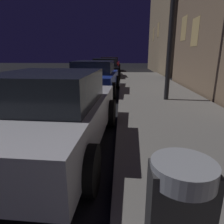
{
  "coord_description": "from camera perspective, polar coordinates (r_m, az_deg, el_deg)",
  "views": [
    {
      "loc": [
        4.1,
        -0.33,
        1.72
      ],
      "look_at": [
        3.98,
        2.11,
        1.01
      ],
      "focal_mm": 32.11,
      "sensor_mm": 36.0,
      "label": 1
    }
  ],
  "objects": [
    {
      "name": "car_silver",
      "position": [
        3.8,
        -16.51,
        -0.07
      ],
      "size": [
        2.2,
        4.1,
        1.43
      ],
      "color": "#B7B7BF",
      "rests_on": "ground"
    },
    {
      "name": "car_blue",
      "position": [
        9.28,
        -5.04,
        9.79
      ],
      "size": [
        2.24,
        4.23,
        1.43
      ],
      "color": "navy",
      "rests_on": "ground"
    },
    {
      "name": "car_black",
      "position": [
        15.25,
        -1.95,
        12.35
      ],
      "size": [
        2.31,
        4.45,
        1.43
      ],
      "color": "black",
      "rests_on": "ground"
    },
    {
      "name": "car_red",
      "position": [
        21.37,
        -0.59,
        13.43
      ],
      "size": [
        2.13,
        4.3,
        1.43
      ],
      "color": "maroon",
      "rests_on": "ground"
    }
  ]
}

